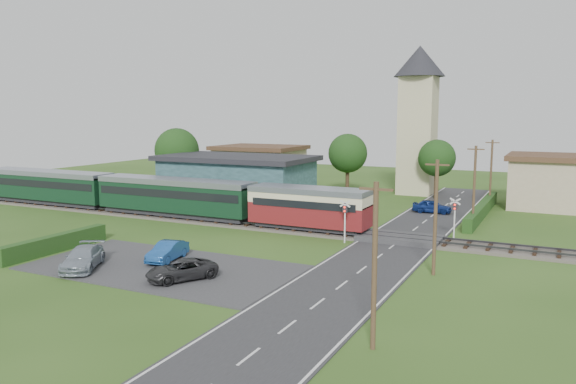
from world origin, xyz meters
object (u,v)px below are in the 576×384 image
at_px(station_building, 237,180).
at_px(house_east, 552,181).
at_px(crossing_signal_far, 455,212).
at_px(train, 148,193).
at_px(pedestrian_near, 272,207).
at_px(car_park_dark, 182,270).
at_px(crossing_signal_near, 345,215).
at_px(car_on_road, 432,206).
at_px(equipment_hut, 141,191).
at_px(car_park_silver, 83,258).
at_px(car_park_blue, 167,251).
at_px(pedestrian_far, 151,198).
at_px(house_west, 260,166).
at_px(church_tower, 418,109).

bearing_deg(station_building, house_east, 23.44).
bearing_deg(crossing_signal_far, train, -175.11).
distance_m(crossing_signal_far, pedestrian_near, 16.49).
height_order(house_east, pedestrian_near, house_east).
relative_size(train, car_park_dark, 10.41).
xyz_separation_m(crossing_signal_near, car_on_road, (3.24, 15.71, -1.45)).
height_order(equipment_hut, pedestrian_near, equipment_hut).
relative_size(equipment_hut, car_park_silver, 0.55).
height_order(car_park_blue, car_park_silver, car_park_silver).
relative_size(house_east, pedestrian_far, 5.42).
height_order(equipment_hut, station_building, station_building).
height_order(station_building, train, station_building).
bearing_deg(crossing_signal_near, pedestrian_near, 148.06).
xyz_separation_m(car_on_road, car_park_dark, (-8.40, -28.99, -0.03)).
distance_m(station_building, crossing_signal_far, 24.51).
distance_m(equipment_hut, crossing_signal_far, 31.61).
height_order(car_park_dark, pedestrian_far, pedestrian_far).
xyz_separation_m(station_building, house_west, (-5.00, 14.01, 0.10)).
xyz_separation_m(equipment_hut, car_park_dark, (19.24, -18.89, -1.09)).
xyz_separation_m(car_park_silver, pedestrian_near, (2.88, 19.85, 0.48)).
distance_m(church_tower, house_east, 17.21).
relative_size(house_west, car_park_blue, 2.86).
bearing_deg(crossing_signal_far, crossing_signal_near, -146.31).
distance_m(crossing_signal_far, car_park_dark, 21.95).
bearing_deg(train, car_park_silver, -62.30).
xyz_separation_m(house_east, car_park_blue, (-22.22, -34.59, -2.09)).
bearing_deg(church_tower, car_on_road, -69.94).
relative_size(house_east, car_on_road, 2.35).
bearing_deg(station_building, car_park_silver, -80.46).
xyz_separation_m(station_building, car_park_silver, (4.29, -25.49, -1.94)).
xyz_separation_m(equipment_hut, crossing_signal_far, (31.60, -0.81, 0.39)).
relative_size(house_west, crossing_signal_near, 3.30).
height_order(car_park_silver, car_park_dark, car_park_silver).
bearing_deg(pedestrian_far, car_park_dark, -148.68).
relative_size(house_east, crossing_signal_far, 2.69).
relative_size(car_park_blue, pedestrian_near, 2.43).
bearing_deg(crossing_signal_near, station_building, 145.19).
height_order(car_park_dark, pedestrian_near, pedestrian_near).
height_order(equipment_hut, car_park_blue, equipment_hut).
bearing_deg(car_on_road, crossing_signal_near, 166.03).
xyz_separation_m(station_building, pedestrian_near, (7.17, -5.65, -1.47)).
bearing_deg(station_building, church_tower, 48.59).
bearing_deg(car_park_blue, crossing_signal_far, 34.07).
bearing_deg(house_west, equipment_hut, -98.62).
bearing_deg(crossing_signal_near, car_on_road, 78.35).
bearing_deg(church_tower, pedestrian_near, -109.08).
xyz_separation_m(pedestrian_near, pedestrian_far, (-13.32, -0.81, 0.03)).
bearing_deg(church_tower, car_park_blue, -100.60).
bearing_deg(crossing_signal_far, house_west, 144.23).
relative_size(train, pedestrian_near, 27.78).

